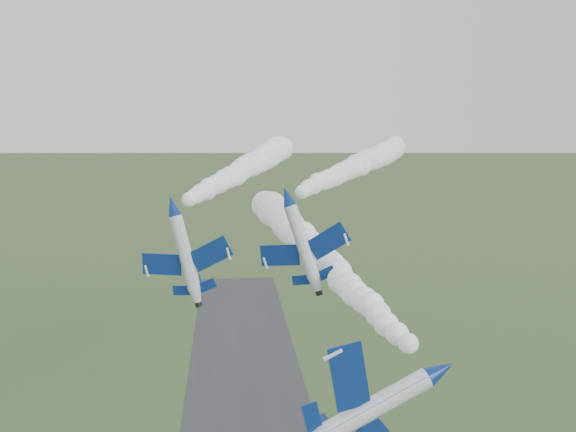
% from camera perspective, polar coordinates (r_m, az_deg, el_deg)
% --- Properties ---
extents(jet_lead, '(5.21, 14.19, 10.73)m').
position_cam_1_polar(jet_lead, '(52.11, 13.51, -13.22)').
color(jet_lead, silver).
extents(smoke_trail_jet_lead, '(15.89, 75.89, 5.42)m').
position_cam_1_polar(smoke_trail_jet_lead, '(89.38, 2.01, -2.74)').
color(smoke_trail_jet_lead, white).
extents(jet_pair_left, '(10.78, 12.89, 3.92)m').
position_cam_1_polar(jet_pair_left, '(73.51, -10.26, 0.90)').
color(jet_pair_left, silver).
extents(smoke_trail_jet_pair_left, '(21.69, 56.75, 4.81)m').
position_cam_1_polar(smoke_trail_jet_pair_left, '(103.94, -3.76, 4.30)').
color(smoke_trail_jet_pair_left, white).
extents(jet_pair_right, '(10.61, 12.84, 4.42)m').
position_cam_1_polar(jet_pair_right, '(74.61, -0.11, 1.78)').
color(jet_pair_right, silver).
extents(smoke_trail_jet_pair_right, '(33.97, 70.18, 5.02)m').
position_cam_1_polar(smoke_trail_jet_pair_right, '(113.47, 6.60, 4.65)').
color(smoke_trail_jet_pair_right, white).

